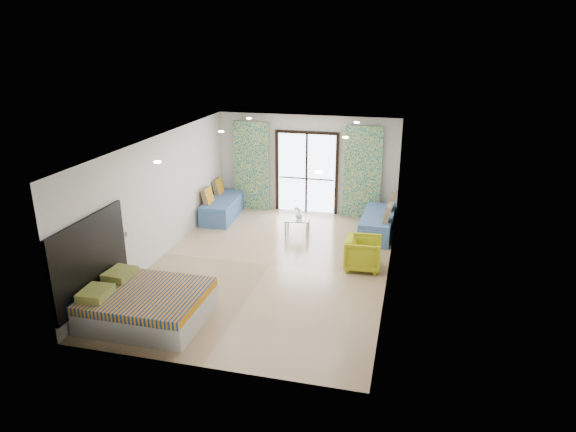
% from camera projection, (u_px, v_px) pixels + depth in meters
% --- Properties ---
extents(floor, '(5.00, 7.50, 0.01)m').
position_uv_depth(floor, '(270.00, 265.00, 11.14)').
color(floor, '#9F805F').
rests_on(floor, ground).
extents(ceiling, '(5.00, 7.50, 0.01)m').
position_uv_depth(ceiling, '(269.00, 142.00, 10.24)').
color(ceiling, silver).
rests_on(ceiling, ground).
extents(wall_back, '(5.00, 0.01, 2.70)m').
position_uv_depth(wall_back, '(307.00, 164.00, 14.12)').
color(wall_back, silver).
rests_on(wall_back, ground).
extents(wall_front, '(5.00, 0.01, 2.70)m').
position_uv_depth(wall_front, '(197.00, 287.00, 7.26)').
color(wall_front, silver).
rests_on(wall_front, ground).
extents(wall_left, '(0.01, 7.50, 2.70)m').
position_uv_depth(wall_left, '(160.00, 197.00, 11.26)').
color(wall_left, silver).
rests_on(wall_left, ground).
extents(wall_right, '(0.01, 7.50, 2.70)m').
position_uv_depth(wall_right, '(391.00, 215.00, 10.12)').
color(wall_right, silver).
rests_on(wall_right, ground).
extents(balcony_door, '(1.76, 0.08, 2.28)m').
position_uv_depth(balcony_door, '(307.00, 168.00, 14.12)').
color(balcony_door, black).
rests_on(balcony_door, floor).
extents(balcony_rail, '(1.52, 0.03, 0.04)m').
position_uv_depth(balcony_rail, '(307.00, 179.00, 14.23)').
color(balcony_rail, '#595451').
rests_on(balcony_rail, balcony_door).
extents(curtain_left, '(1.00, 0.10, 2.50)m').
position_uv_depth(curtain_left, '(251.00, 166.00, 14.34)').
color(curtain_left, beige).
rests_on(curtain_left, floor).
extents(curtain_right, '(1.00, 0.10, 2.50)m').
position_uv_depth(curtain_right, '(362.00, 173.00, 13.63)').
color(curtain_right, beige).
rests_on(curtain_right, floor).
extents(downlight_a, '(0.12, 0.12, 0.02)m').
position_uv_depth(downlight_a, '(157.00, 162.00, 8.74)').
color(downlight_a, '#FFE0B2').
rests_on(downlight_a, ceiling).
extents(downlight_b, '(0.12, 0.12, 0.02)m').
position_uv_depth(downlight_b, '(319.00, 172.00, 8.10)').
color(downlight_b, '#FFE0B2').
rests_on(downlight_b, ceiling).
extents(downlight_c, '(0.12, 0.12, 0.02)m').
position_uv_depth(downlight_c, '(221.00, 132.00, 11.48)').
color(downlight_c, '#FFE0B2').
rests_on(downlight_c, ceiling).
extents(downlight_d, '(0.12, 0.12, 0.02)m').
position_uv_depth(downlight_d, '(345.00, 137.00, 10.84)').
color(downlight_d, '#FFE0B2').
rests_on(downlight_d, ceiling).
extents(downlight_e, '(0.12, 0.12, 0.02)m').
position_uv_depth(downlight_e, '(249.00, 118.00, 13.31)').
color(downlight_e, '#FFE0B2').
rests_on(downlight_e, ceiling).
extents(downlight_f, '(0.12, 0.12, 0.02)m').
position_uv_depth(downlight_f, '(357.00, 123.00, 12.67)').
color(downlight_f, '#FFE0B2').
rests_on(downlight_f, ceiling).
extents(headboard, '(0.06, 2.10, 1.50)m').
position_uv_depth(headboard, '(90.00, 259.00, 8.88)').
color(headboard, black).
rests_on(headboard, floor).
extents(switch_plate, '(0.02, 0.10, 0.10)m').
position_uv_depth(switch_plate, '(128.00, 233.00, 10.03)').
color(switch_plate, silver).
rests_on(switch_plate, wall_left).
extents(bed, '(2.00, 1.63, 0.69)m').
position_uv_depth(bed, '(146.00, 305.00, 8.91)').
color(bed, silver).
rests_on(bed, floor).
extents(daybed_left, '(0.87, 1.97, 0.95)m').
position_uv_depth(daybed_left, '(222.00, 207.00, 13.98)').
color(daybed_left, '#3F6196').
rests_on(daybed_left, floor).
extents(daybed_right, '(0.82, 1.95, 0.95)m').
position_uv_depth(daybed_right, '(378.00, 223.00, 12.76)').
color(daybed_right, '#3F6196').
rests_on(daybed_right, floor).
extents(coffee_table, '(0.68, 0.68, 0.71)m').
position_uv_depth(coffee_table, '(297.00, 220.00, 12.80)').
color(coffee_table, silver).
rests_on(coffee_table, floor).
extents(vase, '(0.18, 0.18, 0.17)m').
position_uv_depth(vase, '(299.00, 215.00, 12.73)').
color(vase, white).
rests_on(vase, coffee_table).
extents(armchair, '(0.73, 0.78, 0.76)m').
position_uv_depth(armchair, '(363.00, 252.00, 10.85)').
color(armchair, '#ACAF16').
rests_on(armchair, floor).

